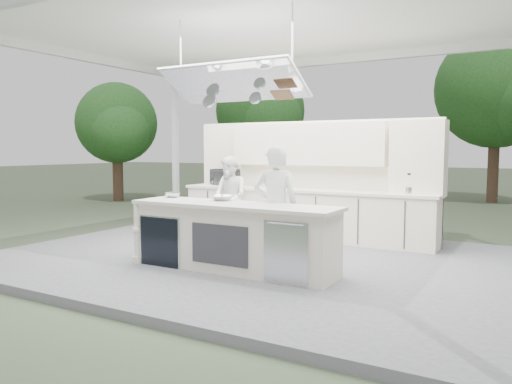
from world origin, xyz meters
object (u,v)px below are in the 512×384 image
Objects in this scene: back_counter at (303,213)px; sous_chef at (230,196)px; demo_island at (232,237)px; head_chef at (276,207)px.

sous_chef is (-1.34, -0.52, 0.31)m from back_counter.
demo_island is 2.82m from back_counter.
head_chef is (0.45, 0.46, 0.41)m from demo_island.
head_chef is at bearing -19.97° from sous_chef.
head_chef reaches higher than sous_chef.
demo_island is 1.97× the size of sous_chef.
demo_island is at bearing -86.37° from back_counter.
back_counter is at bearing 93.63° from demo_island.
back_counter is 3.23× the size of sous_chef.
head_chef is (0.63, -2.35, 0.40)m from back_counter.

